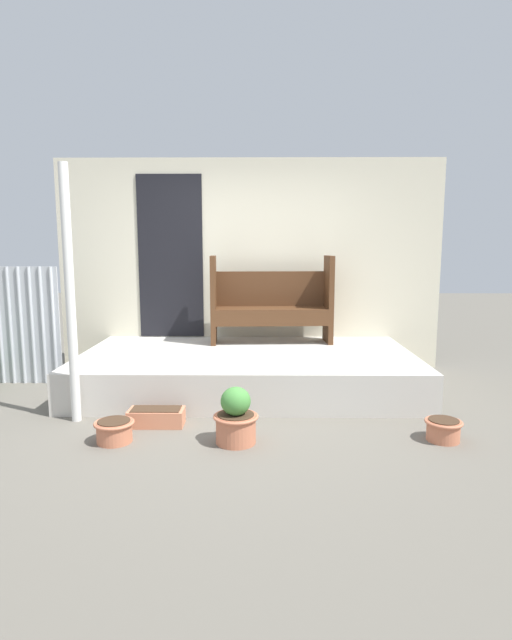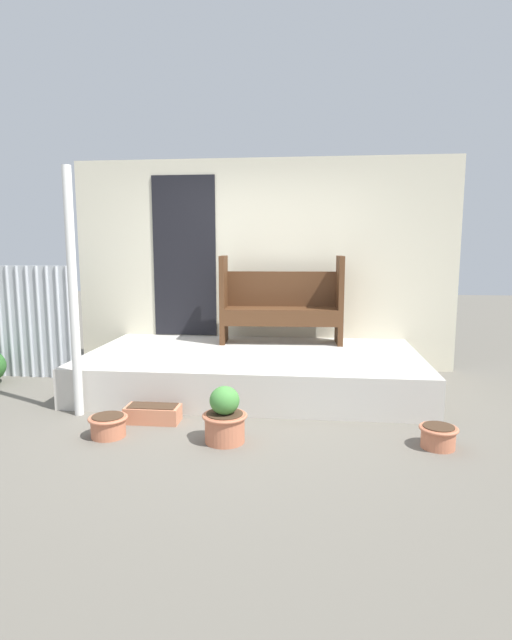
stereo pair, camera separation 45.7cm
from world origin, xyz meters
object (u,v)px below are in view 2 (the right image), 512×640
Objects in this scene: planter_box_rect at (153,414)px; flower_pot_right at (438,436)px; bench at (281,301)px; flower_pot_left at (108,425)px; support_post at (73,294)px; flower_pot_middle at (225,418)px.

flower_pot_right is at bearing -7.56° from planter_box_rect.
planter_box_rect is at bearing -123.14° from bench.
bench is at bearing 59.81° from planter_box_rect.
bench is at bearing 59.00° from flower_pot_left.
bench reaches higher than flower_pot_left.
flower_pot_right is (1.34, -2.07, -0.80)m from bench.
bench is 4.87× the size of flower_pot_right.
support_post is at bearing 171.07° from planter_box_rect.
flower_pot_middle is at bearing -177.83° from flower_pot_right.
flower_pot_left is 0.67× the size of planter_box_rect.
flower_pot_middle is 1.66m from flower_pot_right.
flower_pot_middle reaches higher than flower_pot_right.
support_post reaches higher than planter_box_rect.
flower_pot_right is (3.10, -0.43, -1.02)m from support_post.
bench is 3.03× the size of planter_box_rect.
flower_pot_left reaches higher than planter_box_rect.
planter_box_rect is (-2.36, 0.31, -0.02)m from flower_pot_right.
bench is 2.20m from planter_box_rect.
flower_pot_left is (-1.28, -2.13, -0.80)m from bench.
support_post is 4.92× the size of flower_pot_middle.
bench is at bearing 81.57° from flower_pot_middle.
flower_pot_right is at bearing -7.89° from support_post.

